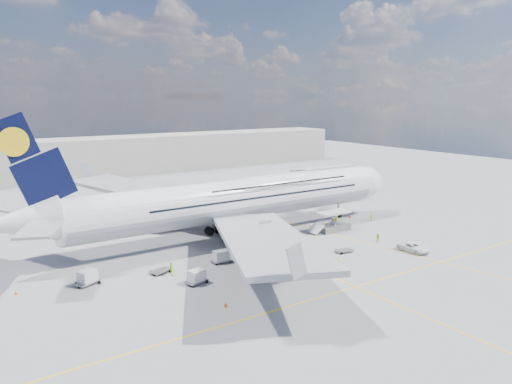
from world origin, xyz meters
TOP-DOWN VIEW (x-y plane):
  - ground at (0.00, 0.00)m, footprint 300.00×300.00m
  - taxi_line_main at (0.00, 0.00)m, footprint 0.25×220.00m
  - taxi_line_cross at (0.00, -20.00)m, footprint 120.00×0.25m
  - taxi_line_diag at (14.00, 10.00)m, footprint 14.16×99.06m
  - airliner at (0.26, 10.00)m, footprint 77.26×79.15m
  - jet_bridge at (29.81, 20.94)m, footprint 18.80×12.10m
  - cargo_loader at (16.82, 2.89)m, footprint 8.53×3.20m
  - terminal at (0.00, 95.00)m, footprint 180.00×16.00m
  - tree_line at (40.00, 140.00)m, footprint 160.00×6.00m
  - dolly_row_a at (-19.40, -0.50)m, footprint 3.45×2.59m
  - dolly_row_b at (-17.00, -7.06)m, footprint 3.36×2.36m
  - dolly_row_c at (-9.89, -1.42)m, footprint 3.12×1.82m
  - dolly_back at (-29.37, 0.74)m, footprint 3.66×2.99m
  - dolly_nose_far at (9.27, -8.19)m, footprint 3.15×2.03m
  - dolly_nose_near at (-0.99, -9.87)m, footprint 3.02×2.01m
  - baggage_tug at (-6.55, -6.32)m, footprint 2.92×2.17m
  - catering_truck_inner at (-10.31, 20.82)m, footprint 6.09×2.49m
  - catering_truck_outer at (-20.44, 43.83)m, footprint 6.24×3.61m
  - service_van at (18.83, -14.28)m, footprint 2.72×5.46m
  - crew_nose at (28.73, 4.07)m, footprint 0.80×0.75m
  - crew_loader at (18.02, -7.42)m, footprint 1.00×1.05m
  - crew_wing at (-18.54, -2.25)m, footprint 1.03×1.22m
  - crew_van at (22.25, 7.66)m, footprint 0.74×1.00m
  - crew_tug at (2.07, -14.53)m, footprint 1.29×0.76m
  - cone_nose at (26.91, 8.48)m, footprint 0.50×0.50m
  - cone_wing_left_inner at (-8.60, 22.69)m, footprint 0.43×0.43m
  - cone_wing_left_outer at (-9.96, 36.90)m, footprint 0.40×0.40m
  - cone_wing_right_inner at (-7.46, 2.66)m, footprint 0.50×0.50m
  - cone_wing_right_outer at (-17.63, -15.78)m, footprint 0.49×0.49m
  - cone_tail at (-37.99, 2.48)m, footprint 0.43×0.43m

SIDE VIEW (x-z plane):
  - ground at x=0.00m, z-range 0.00..0.00m
  - taxi_line_main at x=0.00m, z-range 0.00..0.01m
  - taxi_line_cross at x=0.00m, z-range 0.00..0.01m
  - taxi_line_diag at x=14.00m, z-range 0.00..0.01m
  - cone_wing_left_outer at x=-9.96m, z-range -0.01..0.50m
  - cone_tail at x=-37.99m, z-range -0.01..0.54m
  - cone_wing_left_inner at x=-8.60m, z-range -0.01..0.54m
  - cone_wing_right_outer at x=-17.63m, z-range -0.01..0.61m
  - cone_nose at x=26.91m, z-range -0.01..0.62m
  - cone_wing_right_inner at x=-7.46m, z-range -0.01..0.63m
  - dolly_nose_far at x=9.27m, z-range 0.12..0.55m
  - dolly_row_a at x=-19.40m, z-range 0.12..0.57m
  - baggage_tug at x=-6.55m, z-range -0.10..1.56m
  - service_van at x=18.83m, z-range 0.00..1.49m
  - crew_loader at x=18.02m, z-range 0.00..1.70m
  - crew_nose at x=28.73m, z-range 0.00..1.84m
  - crew_van at x=22.25m, z-range 0.00..1.88m
  - dolly_nose_near at x=-0.99m, z-range 0.07..1.83m
  - crew_wing at x=-18.54m, z-range 0.00..1.96m
  - crew_tug at x=2.07m, z-range 0.00..1.96m
  - dolly_row_c at x=-9.89m, z-range 0.07..1.97m
  - dolly_row_b at x=-17.00m, z-range 0.07..2.00m
  - dolly_back at x=-29.37m, z-range 0.08..2.12m
  - cargo_loader at x=16.82m, z-range -0.59..3.09m
  - catering_truck_outer at x=-20.44m, z-range -0.12..3.37m
  - catering_truck_inner at x=-10.31m, z-range -0.10..3.51m
  - tree_line at x=40.00m, z-range 0.00..8.00m
  - terminal at x=0.00m, z-range 0.00..12.00m
  - jet_bridge at x=29.81m, z-range 2.60..11.10m
  - airliner at x=0.26m, z-range -4.98..18.72m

